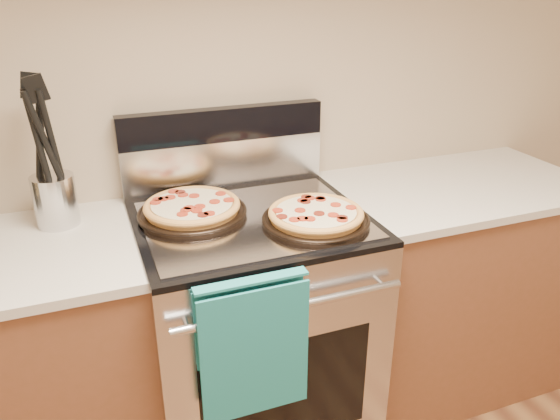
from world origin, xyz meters
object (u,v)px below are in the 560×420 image
object	(u,v)px
utensil_crock	(55,200)
range_body	(253,333)
pepperoni_pizza_front	(316,216)
pepperoni_pizza_back	(192,209)

from	to	relation	value
utensil_crock	range_body	bearing A→B (deg)	-17.91
range_body	pepperoni_pizza_front	distance (m)	0.55
range_body	pepperoni_pizza_back	size ratio (longest dim) A/B	2.53
pepperoni_pizza_back	utensil_crock	distance (m)	0.44
pepperoni_pizza_back	range_body	bearing A→B (deg)	-21.25
pepperoni_pizza_back	pepperoni_pizza_front	distance (m)	0.41
utensil_crock	pepperoni_pizza_back	bearing A→B (deg)	-16.43
pepperoni_pizza_front	pepperoni_pizza_back	bearing A→B (deg)	150.95
utensil_crock	pepperoni_pizza_front	bearing A→B (deg)	-22.56
pepperoni_pizza_front	utensil_crock	xyz separation A→B (m)	(-0.78, 0.32, 0.05)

